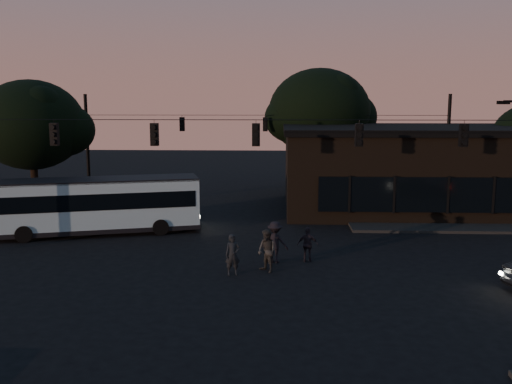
{
  "coord_description": "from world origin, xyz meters",
  "views": [
    {
      "loc": [
        1.04,
        -21.07,
        7.04
      ],
      "look_at": [
        0.0,
        4.0,
        3.0
      ],
      "focal_mm": 40.0,
      "sensor_mm": 36.0,
      "label": 1
    }
  ],
  "objects_px": {
    "bus": "(99,203)",
    "pedestrian_b": "(267,251)",
    "pedestrian_d": "(275,242)",
    "pedestrian_c": "(308,245)",
    "pedestrian_a": "(233,255)",
    "building": "(402,168)"
  },
  "relations": [
    {
      "from": "bus",
      "to": "pedestrian_a",
      "type": "distance_m",
      "value": 10.44
    },
    {
      "from": "pedestrian_c",
      "to": "building",
      "type": "bearing_deg",
      "value": -110.83
    },
    {
      "from": "bus",
      "to": "building",
      "type": "bearing_deg",
      "value": 7.63
    },
    {
      "from": "pedestrian_c",
      "to": "pedestrian_a",
      "type": "bearing_deg",
      "value": 39.53
    },
    {
      "from": "pedestrian_b",
      "to": "pedestrian_d",
      "type": "xyz_separation_m",
      "value": [
        0.33,
        1.4,
        0.02
      ]
    },
    {
      "from": "building",
      "to": "pedestrian_d",
      "type": "height_order",
      "value": "building"
    },
    {
      "from": "pedestrian_b",
      "to": "pedestrian_a",
      "type": "bearing_deg",
      "value": -111.73
    },
    {
      "from": "pedestrian_b",
      "to": "building",
      "type": "bearing_deg",
      "value": 108.82
    },
    {
      "from": "building",
      "to": "pedestrian_d",
      "type": "distance_m",
      "value": 15.26
    },
    {
      "from": "pedestrian_a",
      "to": "pedestrian_d",
      "type": "distance_m",
      "value": 2.53
    },
    {
      "from": "building",
      "to": "pedestrian_d",
      "type": "xyz_separation_m",
      "value": [
        -8.13,
        -12.79,
        -1.79
      ]
    },
    {
      "from": "pedestrian_c",
      "to": "pedestrian_d",
      "type": "height_order",
      "value": "pedestrian_d"
    },
    {
      "from": "bus",
      "to": "pedestrian_b",
      "type": "relative_size",
      "value": 6.04
    },
    {
      "from": "pedestrian_b",
      "to": "pedestrian_c",
      "type": "distance_m",
      "value": 2.35
    },
    {
      "from": "pedestrian_d",
      "to": "pedestrian_a",
      "type": "bearing_deg",
      "value": 63.2
    },
    {
      "from": "pedestrian_c",
      "to": "pedestrian_d",
      "type": "xyz_separation_m",
      "value": [
        -1.44,
        -0.14,
        0.13
      ]
    },
    {
      "from": "bus",
      "to": "pedestrian_a",
      "type": "xyz_separation_m",
      "value": [
        7.7,
        -7.0,
        -0.82
      ]
    },
    {
      "from": "building",
      "to": "bus",
      "type": "xyz_separation_m",
      "value": [
        -17.54,
        -7.66,
        -1.05
      ]
    },
    {
      "from": "pedestrian_d",
      "to": "building",
      "type": "bearing_deg",
      "value": -106.91
    },
    {
      "from": "bus",
      "to": "pedestrian_d",
      "type": "xyz_separation_m",
      "value": [
        9.4,
        -5.13,
        -0.75
      ]
    },
    {
      "from": "building",
      "to": "bus",
      "type": "distance_m",
      "value": 19.16
    },
    {
      "from": "pedestrian_d",
      "to": "pedestrian_b",
      "type": "bearing_deg",
      "value": 92.46
    }
  ]
}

